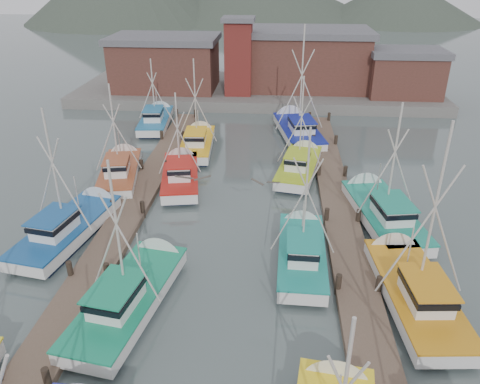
# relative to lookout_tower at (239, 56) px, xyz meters

# --- Properties ---
(ground) EXTENTS (260.00, 260.00, 0.00)m
(ground) POSITION_rel_lookout_tower_xyz_m (2.00, -33.00, -5.55)
(ground) COLOR #465453
(ground) RESTS_ON ground
(dock_left) EXTENTS (2.30, 46.00, 1.50)m
(dock_left) POSITION_rel_lookout_tower_xyz_m (-5.00, -28.96, -5.34)
(dock_left) COLOR brown
(dock_left) RESTS_ON ground
(dock_right) EXTENTS (2.30, 46.00, 1.50)m
(dock_right) POSITION_rel_lookout_tower_xyz_m (9.00, -28.96, -5.34)
(dock_right) COLOR brown
(dock_right) RESTS_ON ground
(quay) EXTENTS (44.00, 16.00, 1.20)m
(quay) POSITION_rel_lookout_tower_xyz_m (2.00, 4.00, -4.95)
(quay) COLOR slate
(quay) RESTS_ON ground
(shed_left) EXTENTS (12.72, 8.48, 6.20)m
(shed_left) POSITION_rel_lookout_tower_xyz_m (-9.00, 2.00, -1.21)
(shed_left) COLOR brown
(shed_left) RESTS_ON quay
(shed_center) EXTENTS (14.84, 9.54, 6.90)m
(shed_center) POSITION_rel_lookout_tower_xyz_m (8.00, 4.00, -0.86)
(shed_center) COLOR brown
(shed_center) RESTS_ON quay
(shed_right) EXTENTS (8.48, 6.36, 5.20)m
(shed_right) POSITION_rel_lookout_tower_xyz_m (19.00, 1.00, -1.71)
(shed_right) COLOR brown
(shed_right) RESTS_ON quay
(lookout_tower) EXTENTS (3.60, 3.60, 8.50)m
(lookout_tower) POSITION_rel_lookout_tower_xyz_m (0.00, 0.00, 0.00)
(lookout_tower) COLOR maroon
(lookout_tower) RESTS_ON quay
(distant_hills) EXTENTS (175.00, 140.00, 42.00)m
(distant_hills) POSITION_rel_lookout_tower_xyz_m (-10.76, 89.59, -5.55)
(distant_hills) COLOR #3E483C
(distant_hills) RESTS_ON ground
(boat_4) EXTENTS (4.27, 9.49, 8.80)m
(boat_4) POSITION_rel_lookout_tower_xyz_m (-2.13, -36.55, -4.87)
(boat_4) COLOR #0F1B34
(boat_4) RESTS_ON ground
(boat_5) EXTENTS (3.48, 8.24, 8.78)m
(boat_5) POSITION_rel_lookout_tower_xyz_m (6.25, -32.11, -4.87)
(boat_5) COLOR #0F1B34
(boat_5) RESTS_ON ground
(boat_6) EXTENTS (4.27, 9.38, 9.08)m
(boat_6) POSITION_rel_lookout_tower_xyz_m (-7.73, -30.53, -4.87)
(boat_6) COLOR #0F1B34
(boat_6) RESTS_ON ground
(boat_7) EXTENTS (4.16, 9.42, 10.37)m
(boat_7) POSITION_rel_lookout_tower_xyz_m (11.60, -35.03, -4.86)
(boat_7) COLOR #0F1B34
(boat_7) RESTS_ON ground
(boat_8) EXTENTS (3.94, 8.66, 7.78)m
(boat_8) POSITION_rel_lookout_tower_xyz_m (-2.60, -22.29, -4.87)
(boat_8) COLOR #0F1B34
(boat_8) RESTS_ON ground
(boat_9) EXTENTS (4.11, 8.76, 8.57)m
(boat_9) POSITION_rel_lookout_tower_xyz_m (6.57, -19.81, -4.87)
(boat_9) COLOR #0F1B34
(boat_9) RESTS_ON ground
(boat_10) EXTENTS (4.14, 8.84, 8.28)m
(boat_10) POSITION_rel_lookout_tower_xyz_m (-7.38, -21.96, -4.87)
(boat_10) COLOR #0F1B34
(boat_10) RESTS_ON ground
(boat_11) EXTENTS (4.50, 9.79, 8.95)m
(boat_11) POSITION_rel_lookout_tower_xyz_m (11.56, -27.08, -4.87)
(boat_11) COLOR #0F1B34
(boat_11) RESTS_ON ground
(boat_12) EXTENTS (3.52, 8.54, 8.84)m
(boat_12) POSITION_rel_lookout_tower_xyz_m (-2.38, -15.37, -4.87)
(boat_12) COLOR #0F1B34
(boat_12) RESTS_ON ground
(boat_13) EXTENTS (4.96, 10.51, 11.36)m
(boat_13) POSITION_rel_lookout_tower_xyz_m (6.58, -10.95, -4.86)
(boat_13) COLOR #0F1B34
(boat_13) RESTS_ON ground
(boat_14) EXTENTS (3.45, 8.83, 7.62)m
(boat_14) POSITION_rel_lookout_tower_xyz_m (-7.71, -9.00, -4.87)
(boat_14) COLOR #0F1B34
(boat_14) RESTS_ON ground
(gull_near) EXTENTS (1.55, 0.65, 0.24)m
(gull_near) POSITION_rel_lookout_tower_xyz_m (1.17, -36.83, 1.57)
(gull_near) COLOR gray
(gull_near) RESTS_ON ground
(gull_far) EXTENTS (1.50, 0.66, 0.24)m
(gull_far) POSITION_rel_lookout_tower_xyz_m (4.14, -33.24, -0.20)
(gull_far) COLOR gray
(gull_far) RESTS_ON ground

